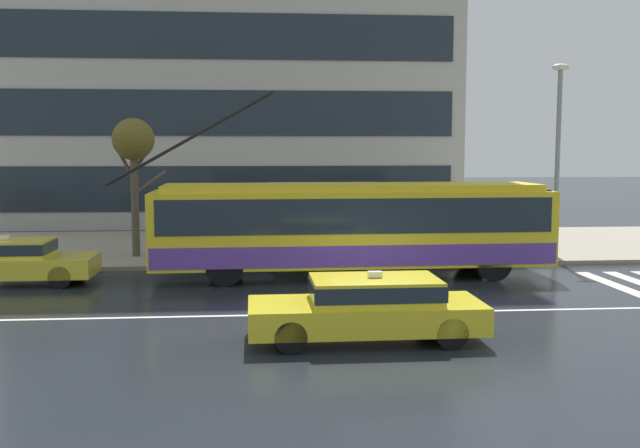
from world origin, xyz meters
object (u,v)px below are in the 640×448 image
at_px(pedestrian_approaching_curb, 361,210).
at_px(taxi_queued_behind_bus, 9,259).
at_px(pedestrian_walking_past, 222,209).
at_px(bus_shelter, 325,201).
at_px(pedestrian_at_shelter, 232,213).
at_px(street_lamp, 558,143).
at_px(trolleybus, 352,226).
at_px(street_tree_bare, 134,145).
at_px(taxi_oncoming_near, 369,306).

bearing_deg(pedestrian_approaching_curb, taxi_queued_behind_bus, -163.97).
height_order(pedestrian_approaching_curb, pedestrian_walking_past, pedestrian_approaching_curb).
relative_size(bus_shelter, pedestrian_walking_past, 1.90).
height_order(bus_shelter, pedestrian_approaching_curb, bus_shelter).
distance_m(pedestrian_at_shelter, street_lamp, 11.22).
xyz_separation_m(trolleybus, bus_shelter, (-0.53, 3.05, 0.51)).
xyz_separation_m(bus_shelter, pedestrian_at_shelter, (-3.10, -0.88, -0.30)).
bearing_deg(street_tree_bare, pedestrian_walking_past, -3.16).
height_order(trolleybus, taxi_queued_behind_bus, trolleybus).
height_order(bus_shelter, pedestrian_walking_past, bus_shelter).
xyz_separation_m(trolleybus, pedestrian_approaching_curb, (0.62, 2.66, 0.25)).
distance_m(taxi_queued_behind_bus, pedestrian_at_shelter, 6.76).
height_order(pedestrian_walking_past, street_tree_bare, street_tree_bare).
bearing_deg(street_lamp, bus_shelter, 176.75).
relative_size(taxi_queued_behind_bus, pedestrian_at_shelter, 2.29).
distance_m(trolleybus, bus_shelter, 3.14).
height_order(taxi_oncoming_near, pedestrian_walking_past, pedestrian_walking_past).
relative_size(taxi_queued_behind_bus, street_lamp, 0.70).
height_order(trolleybus, pedestrian_at_shelter, trolleybus).
distance_m(pedestrian_walking_past, street_tree_bare, 3.68).
relative_size(pedestrian_approaching_curb, street_tree_bare, 0.44).
xyz_separation_m(taxi_oncoming_near, bus_shelter, (0.06, 10.23, 1.35)).
bearing_deg(pedestrian_walking_past, bus_shelter, -10.56).
bearing_deg(pedestrian_walking_past, street_lamp, -5.52).
height_order(pedestrian_at_shelter, street_lamp, street_lamp).
xyz_separation_m(taxi_oncoming_near, pedestrian_approaching_curb, (1.21, 9.84, 1.09)).
bearing_deg(pedestrian_approaching_curb, pedestrian_at_shelter, -173.45).
height_order(bus_shelter, street_tree_bare, street_tree_bare).
xyz_separation_m(pedestrian_at_shelter, street_lamp, (10.98, 0.44, 2.26)).
height_order(taxi_queued_behind_bus, pedestrian_walking_past, pedestrian_walking_past).
distance_m(trolleybus, street_tree_bare, 8.36).
xyz_separation_m(trolleybus, pedestrian_walking_past, (-4.04, 3.71, 0.23)).
bearing_deg(street_lamp, taxi_queued_behind_bus, -170.26).
height_order(pedestrian_at_shelter, pedestrian_approaching_curb, pedestrian_approaching_curb).
xyz_separation_m(trolleybus, street_lamp, (7.35, 2.61, 2.47)).
relative_size(bus_shelter, street_tree_bare, 0.80).
distance_m(taxi_queued_behind_bus, bus_shelter, 9.97).
bearing_deg(pedestrian_at_shelter, pedestrian_walking_past, 104.99).
xyz_separation_m(pedestrian_approaching_curb, street_lamp, (6.73, -0.05, 2.21)).
relative_size(taxi_queued_behind_bus, street_tree_bare, 0.97).
bearing_deg(street_lamp, trolleybus, -160.46).
bearing_deg(trolleybus, pedestrian_at_shelter, 149.15).
bearing_deg(pedestrian_walking_past, taxi_oncoming_near, -72.42).
bearing_deg(pedestrian_approaching_curb, trolleybus, -103.06).
distance_m(bus_shelter, street_tree_bare, 6.79).
xyz_separation_m(bus_shelter, pedestrian_walking_past, (-3.51, 0.65, -0.28)).
distance_m(taxi_queued_behind_bus, pedestrian_approaching_curb, 10.91).
distance_m(trolleybus, taxi_queued_behind_bus, 9.86).
xyz_separation_m(trolleybus, taxi_oncoming_near, (-0.59, -7.18, -0.84)).
bearing_deg(pedestrian_approaching_curb, street_lamp, -0.44).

